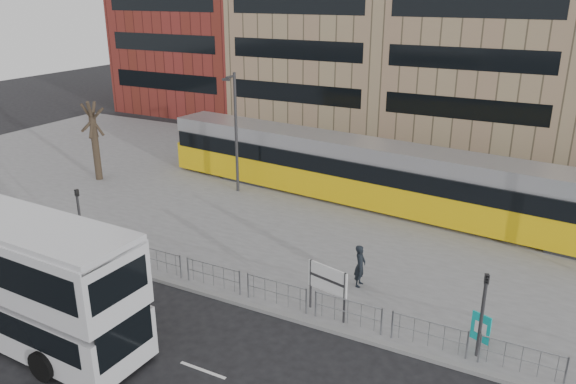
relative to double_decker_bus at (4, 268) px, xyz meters
The scene contains 14 objects.
ground 8.11m from the double_decker_bus, 43.47° to the left, with size 120.00×120.00×0.00m, color black.
plaza 18.35m from the double_decker_bus, 72.08° to the left, with size 64.00×24.00×0.15m, color slate.
kerb 8.12m from the double_decker_bus, 43.73° to the left, with size 64.00×0.25×0.17m, color gray.
pedestrian_barrier 9.68m from the double_decker_bus, 37.38° to the left, with size 32.07×0.07×1.10m.
road_markings 7.18m from the double_decker_bus, 11.18° to the left, with size 62.00×0.12×0.01m, color white.
double_decker_bus is the anchor object (origin of this frame).
tram 20.07m from the double_decker_bus, 64.17° to the left, with size 30.86×6.07×3.62m.
station_sign 11.69m from the double_decker_bus, 31.60° to the left, with size 1.75×0.50×2.06m.
ad_panel 16.90m from the double_decker_bus, 23.28° to the left, with size 0.68×0.30×1.33m.
pedestrian 13.56m from the double_decker_bus, 40.84° to the left, with size 0.67×0.44×1.83m, color black.
traffic_light_west 6.37m from the double_decker_bus, 114.20° to the left, with size 0.21×0.23×3.10m.
traffic_light_east 16.67m from the double_decker_bus, 21.69° to the left, with size 0.21×0.24×3.10m.
lamp_post_west 16.41m from the double_decker_bus, 92.46° to the left, with size 0.45×1.04×7.25m.
bare_tree 17.50m from the double_decker_bus, 125.45° to the left, with size 4.03×4.03×7.18m.
Camera 1 is at (11.73, -16.35, 11.88)m, focal length 35.00 mm.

